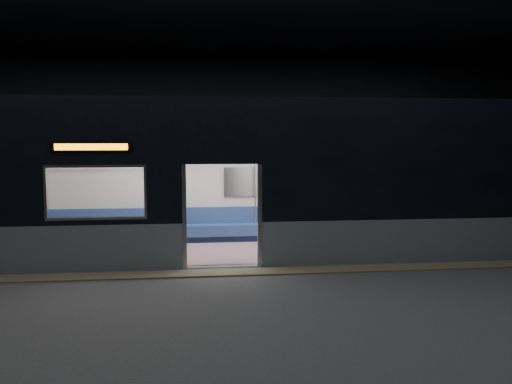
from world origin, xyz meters
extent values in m
cube|color=#47494C|center=(0.00, 0.00, -0.01)|extent=(24.00, 14.00, 0.01)
cube|color=black|center=(0.00, 6.98, 2.50)|extent=(24.00, 0.04, 5.00)
cube|color=black|center=(0.00, -6.98, 2.50)|extent=(24.00, 0.04, 5.00)
cube|color=#8C7F59|center=(0.00, 0.55, 0.01)|extent=(22.80, 0.50, 0.03)
cube|color=gray|center=(4.85, 1.06, 0.45)|extent=(8.30, 0.12, 0.90)
cube|color=black|center=(4.85, 1.06, 2.05)|extent=(8.30, 0.12, 2.30)
cube|color=black|center=(0.00, 1.06, 2.62)|extent=(1.40, 0.12, 1.15)
cube|color=#B7BABC|center=(-0.74, 1.06, 1.02)|extent=(0.08, 0.14, 2.05)
cube|color=#B7BABC|center=(0.74, 1.06, 1.02)|extent=(0.08, 0.14, 2.05)
cube|color=black|center=(-2.45, 0.98, 2.39)|extent=(1.50, 0.04, 0.18)
cube|color=orange|center=(-2.45, 0.97, 2.39)|extent=(1.34, 0.03, 0.12)
cube|color=silver|center=(0.00, 3.94, 1.60)|extent=(18.00, 0.12, 3.20)
cube|color=black|center=(0.00, 2.50, 3.28)|extent=(18.00, 3.00, 0.15)
cube|color=#835F65|center=(0.00, 2.50, 0.02)|extent=(17.76, 2.76, 0.04)
cube|color=silver|center=(0.00, 2.50, 2.35)|extent=(17.76, 2.76, 0.10)
cube|color=navy|center=(0.00, 3.62, 0.24)|extent=(11.00, 0.48, 0.41)
cube|color=navy|center=(0.00, 3.81, 0.65)|extent=(11.00, 0.10, 0.40)
cube|color=#745559|center=(-3.30, 1.41, 0.24)|extent=(4.40, 0.48, 0.41)
cube|color=#745559|center=(3.30, 1.41, 0.24)|extent=(4.40, 0.48, 0.41)
cylinder|color=silver|center=(-0.95, 1.37, 1.17)|extent=(0.04, 0.04, 2.26)
cylinder|color=silver|center=(-0.95, 3.63, 1.17)|extent=(0.04, 0.04, 2.26)
cylinder|color=silver|center=(0.95, 1.37, 1.17)|extent=(0.04, 0.04, 2.26)
cylinder|color=silver|center=(0.95, 3.63, 1.17)|extent=(0.04, 0.04, 2.26)
cylinder|color=silver|center=(0.00, 3.58, 1.95)|extent=(11.00, 0.03, 0.03)
cube|color=black|center=(3.84, 3.40, 0.53)|extent=(0.17, 0.46, 0.16)
cube|color=black|center=(4.05, 3.40, 0.53)|extent=(0.17, 0.46, 0.16)
cylinder|color=black|center=(3.84, 3.18, 0.26)|extent=(0.11, 0.11, 0.43)
cylinder|color=black|center=(4.05, 3.18, 0.26)|extent=(0.11, 0.11, 0.43)
cube|color=#E56A7F|center=(3.95, 3.59, 0.55)|extent=(0.40, 0.22, 0.20)
cylinder|color=#E56A7F|center=(3.95, 3.62, 0.89)|extent=(0.38, 0.38, 0.51)
sphere|color=tan|center=(3.95, 3.60, 1.26)|extent=(0.21, 0.21, 0.21)
sphere|color=black|center=(3.95, 3.64, 1.30)|extent=(0.22, 0.22, 0.22)
cube|color=black|center=(3.98, 3.32, 0.67)|extent=(0.30, 0.27, 0.13)
cube|color=white|center=(0.74, 3.85, 1.47)|extent=(0.98, 0.03, 0.64)
camera|label=1|loc=(-0.58, -9.48, 2.58)|focal=38.00mm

